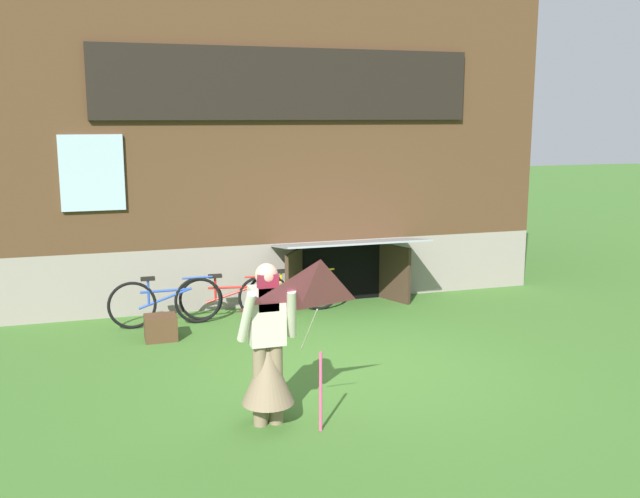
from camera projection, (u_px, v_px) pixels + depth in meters
name	position (u px, v px, depth m)	size (l,w,h in m)	color
ground_plane	(352.00, 364.00, 8.80)	(60.00, 60.00, 0.00)	#3D6B28
log_house	(258.00, 144.00, 13.23)	(8.72, 5.53, 4.98)	gray
person	(268.00, 358.00, 6.97)	(0.61, 0.52, 1.63)	#7F6B51
kite	(321.00, 304.00, 6.47)	(0.95, 0.90, 1.66)	#E54C7F
bicycle_yellow	(294.00, 291.00, 11.06)	(1.52, 0.14, 0.69)	black
bicycle_red	(230.00, 297.00, 10.68)	(1.51, 0.30, 0.70)	black
bicycle_blue	(165.00, 302.00, 10.34)	(1.63, 0.08, 0.74)	black
wooden_crate	(161.00, 328.00, 9.73)	(0.43, 0.36, 0.34)	#4C331E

